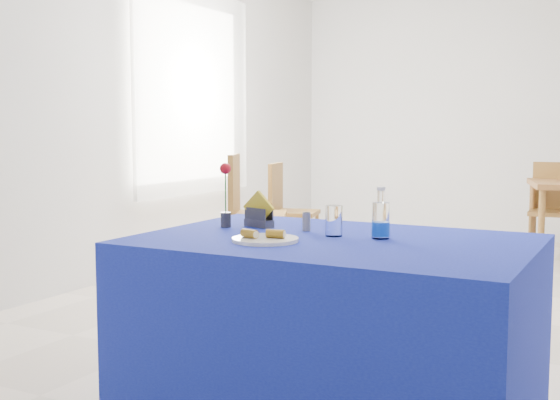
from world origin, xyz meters
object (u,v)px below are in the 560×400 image
Objects in this scene: chair_win_b at (286,205)px; plate at (265,240)px; blue_table at (333,328)px; water_bottle at (381,222)px; chair_bg_left at (554,204)px; chair_win_a at (248,205)px.

plate is at bearing -167.47° from chair_win_b.
blue_table is at bearing 43.66° from plate.
water_bottle is 4.20m from chair_bg_left.
chair_win_a is at bearing 131.01° from water_bottle.
chair_win_b is (-2.18, -1.21, -0.00)m from chair_bg_left.
chair_win_a is at bearing -141.26° from chair_bg_left.
chair_bg_left reaches higher than chair_win_b.
chair_win_a is (-1.81, 2.37, 0.20)m from blue_table.
blue_table is 2.99m from chair_win_a.
water_bottle is at bearing 36.89° from plate.
chair_win_a reaches higher than blue_table.
chair_win_a reaches higher than water_bottle.
water_bottle is (0.39, 0.29, 0.06)m from plate.
plate is 1.26× the size of water_bottle.
blue_table is at bearing -166.34° from chair_win_a.
water_bottle is 3.59m from chair_win_b.
chair_win_a is at bearing 121.85° from plate.
chair_bg_left is at bearing 87.23° from water_bottle.
blue_table is 7.44× the size of water_bottle.
water_bottle is at bearing -95.08° from chair_bg_left.
chair_win_b is (-1.98, 2.98, -0.31)m from water_bottle.
chair_win_b reaches higher than blue_table.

